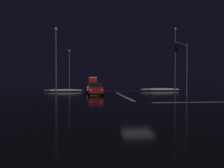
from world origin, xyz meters
name	(u,v)px	position (x,y,z in m)	size (l,w,h in m)	color
ground	(137,103)	(0.00, 0.00, -0.05)	(120.00, 120.00, 0.10)	black
stop_line_north	(123,96)	(0.00, 7.82, 0.00)	(0.35, 13.36, 0.01)	white
centre_line_ns	(113,91)	(0.00, 19.42, 0.00)	(22.00, 0.15, 0.01)	yellow
snow_bank_left_curb	(63,90)	(-8.62, 18.42, 0.22)	(6.51, 1.50, 0.43)	white
snow_bank_right_curb	(160,89)	(8.62, 19.24, 0.26)	(7.42, 1.50, 0.53)	white
sedan_red	(96,89)	(-3.23, 9.94, 0.80)	(2.02, 4.33, 1.57)	maroon
sedan_silver	(93,87)	(-3.57, 15.48, 0.80)	(2.02, 4.33, 1.57)	#B7B7BC
sedan_black	(95,86)	(-3.19, 21.56, 0.80)	(2.02, 4.33, 1.57)	black
sedan_orange	(94,86)	(-3.31, 27.78, 0.80)	(2.02, 4.33, 1.57)	#C66014
sedan_gray	(93,85)	(-3.50, 34.04, 0.80)	(2.02, 4.33, 1.57)	slate
sedan_blue	(95,85)	(-3.10, 39.48, 0.80)	(2.02, 4.33, 1.57)	navy
box_truck	(93,81)	(-3.63, 46.55, 1.71)	(2.68, 8.28, 3.08)	red
traffic_signal_ne	(183,59)	(7.27, 7.27, 4.45)	(2.60, 2.60, 6.55)	#4C4C51
streetlamp_right_near	(175,56)	(8.92, 13.42, 5.69)	(0.44, 0.44, 9.96)	#424247
streetlamp_left_far	(69,66)	(-8.92, 29.42, 5.14)	(0.44, 0.44, 8.90)	#424247
streetlamp_left_near	(56,56)	(-8.92, 13.42, 5.46)	(0.44, 0.44, 9.52)	#424247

